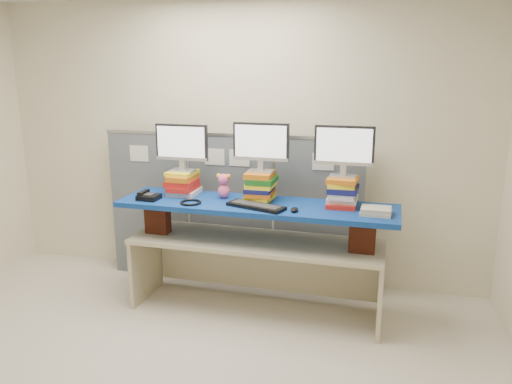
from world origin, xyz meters
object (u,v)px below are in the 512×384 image
(blue_board, at_px, (256,206))
(monitor_right, at_px, (344,148))
(keyboard, at_px, (256,206))
(desk_phone, at_px, (148,196))
(monitor_left, at_px, (182,145))
(monitor_center, at_px, (261,144))
(desk, at_px, (256,254))

(blue_board, xyz_separation_m, monitor_right, (0.72, 0.10, 0.51))
(blue_board, height_order, keyboard, keyboard)
(desk_phone, bearing_deg, monitor_left, 49.43)
(monitor_center, bearing_deg, desk_phone, -165.29)
(desk, height_order, blue_board, blue_board)
(desk, relative_size, monitor_left, 4.53)
(monitor_left, height_order, keyboard, monitor_left)
(blue_board, distance_m, monitor_center, 0.53)
(monitor_left, xyz_separation_m, desk_phone, (-0.23, -0.25, -0.43))
(monitor_right, bearing_deg, monitor_left, -180.00)
(monitor_left, xyz_separation_m, monitor_center, (0.74, -0.02, 0.03))
(blue_board, distance_m, desk_phone, 0.96)
(monitor_right, bearing_deg, keyboard, -159.52)
(monitor_left, bearing_deg, monitor_center, -0.00)
(blue_board, height_order, monitor_left, monitor_left)
(monitor_center, distance_m, monitor_right, 0.71)
(desk, xyz_separation_m, keyboard, (0.03, -0.14, 0.48))
(blue_board, xyz_separation_m, desk_phone, (-0.96, -0.11, 0.05))
(monitor_right, bearing_deg, blue_board, -170.65)
(monitor_center, distance_m, keyboard, 0.54)
(monitor_left, bearing_deg, keyboard, -18.40)
(monitor_right, distance_m, keyboard, 0.87)
(blue_board, bearing_deg, keyboard, -74.32)
(desk, xyz_separation_m, blue_board, (0.00, 0.00, 0.45))
(monitor_center, bearing_deg, monitor_left, 180.00)
(keyboard, height_order, desk_phone, desk_phone)
(blue_board, relative_size, keyboard, 4.57)
(monitor_center, relative_size, desk_phone, 2.65)
(desk, relative_size, keyboard, 4.22)
(monitor_center, bearing_deg, keyboard, -83.97)
(keyboard, distance_m, desk_phone, 0.99)
(keyboard, bearing_deg, monitor_left, 179.19)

